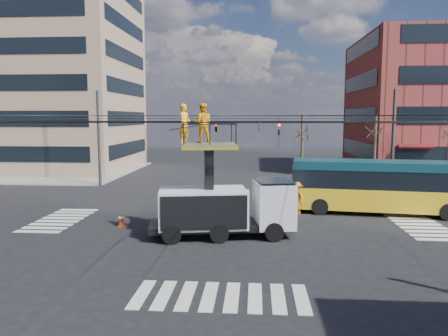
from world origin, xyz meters
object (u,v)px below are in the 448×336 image
city_bus (385,185)px  utility_truck (225,194)px  traffic_cone (121,220)px  flagger (297,197)px  worker_ground (162,211)px

city_bus → utility_truck: bearing=-140.8°
city_bus → traffic_cone: size_ratio=15.71×
traffic_cone → flagger: bearing=21.3°
traffic_cone → utility_truck: bearing=-14.5°
utility_truck → traffic_cone: (-5.69, 1.47, -1.75)m
utility_truck → traffic_cone: utility_truck is taller
utility_truck → worker_ground: 4.11m
traffic_cone → worker_ground: bearing=6.6°
traffic_cone → flagger: size_ratio=0.36×
worker_ground → flagger: 8.31m
worker_ground → utility_truck: bearing=-103.1°
utility_truck → worker_ground: utility_truck is taller
city_bus → worker_ground: (-12.79, -3.98, -0.92)m
utility_truck → city_bus: bearing=22.2°
city_bus → worker_ground: size_ratio=7.00×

